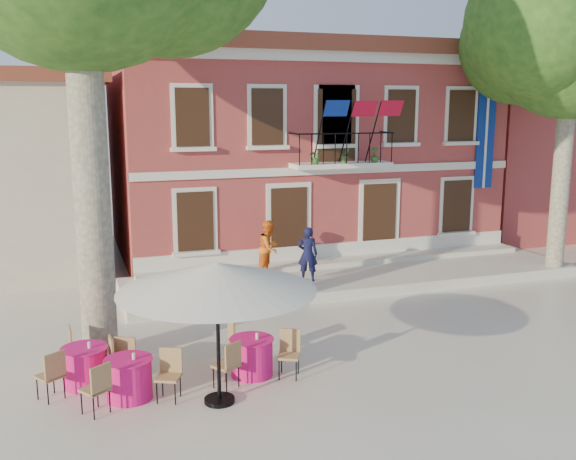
{
  "coord_description": "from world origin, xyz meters",
  "views": [
    {
      "loc": [
        -6.2,
        -12.96,
        5.34
      ],
      "look_at": [
        -0.49,
        3.5,
        1.95
      ],
      "focal_mm": 40.0,
      "sensor_mm": 36.0,
      "label": 1
    }
  ],
  "objects_px": {
    "pedestrian_navy": "(308,254)",
    "cafe_table_0": "(85,364)",
    "pedestrian_orange": "(269,248)",
    "cafe_table_2": "(129,376)",
    "plane_tree_east": "(573,35)",
    "patio_umbrella": "(217,277)",
    "cafe_table_1": "(252,355)"
  },
  "relations": [
    {
      "from": "pedestrian_orange",
      "to": "cafe_table_0",
      "type": "bearing_deg",
      "value": -178.5
    },
    {
      "from": "plane_tree_east",
      "to": "pedestrian_navy",
      "type": "distance_m",
      "value": 10.29
    },
    {
      "from": "cafe_table_1",
      "to": "cafe_table_0",
      "type": "bearing_deg",
      "value": 169.4
    },
    {
      "from": "cafe_table_0",
      "to": "cafe_table_2",
      "type": "xyz_separation_m",
      "value": [
        0.75,
        -0.85,
        0.0
      ]
    },
    {
      "from": "plane_tree_east",
      "to": "cafe_table_2",
      "type": "relative_size",
      "value": 5.36
    },
    {
      "from": "pedestrian_navy",
      "to": "cafe_table_1",
      "type": "height_order",
      "value": "pedestrian_navy"
    },
    {
      "from": "plane_tree_east",
      "to": "patio_umbrella",
      "type": "xyz_separation_m",
      "value": [
        -12.17,
        -5.28,
        -5.04
      ]
    },
    {
      "from": "pedestrian_navy",
      "to": "cafe_table_2",
      "type": "relative_size",
      "value": 0.86
    },
    {
      "from": "pedestrian_navy",
      "to": "cafe_table_0",
      "type": "relative_size",
      "value": 0.86
    },
    {
      "from": "cafe_table_0",
      "to": "pedestrian_orange",
      "type": "bearing_deg",
      "value": 45.49
    },
    {
      "from": "cafe_table_0",
      "to": "pedestrian_navy",
      "type": "bearing_deg",
      "value": 36.07
    },
    {
      "from": "cafe_table_0",
      "to": "cafe_table_1",
      "type": "xyz_separation_m",
      "value": [
        3.18,
        -0.59,
        0.0
      ]
    },
    {
      "from": "pedestrian_navy",
      "to": "pedestrian_orange",
      "type": "relative_size",
      "value": 0.95
    },
    {
      "from": "pedestrian_orange",
      "to": "cafe_table_2",
      "type": "height_order",
      "value": "pedestrian_orange"
    },
    {
      "from": "cafe_table_1",
      "to": "cafe_table_2",
      "type": "bearing_deg",
      "value": -173.92
    },
    {
      "from": "patio_umbrella",
      "to": "cafe_table_0",
      "type": "height_order",
      "value": "patio_umbrella"
    },
    {
      "from": "pedestrian_orange",
      "to": "cafe_table_2",
      "type": "relative_size",
      "value": 0.9
    },
    {
      "from": "pedestrian_navy",
      "to": "pedestrian_orange",
      "type": "height_order",
      "value": "pedestrian_orange"
    },
    {
      "from": "pedestrian_navy",
      "to": "cafe_table_2",
      "type": "distance_m",
      "value": 7.89
    },
    {
      "from": "cafe_table_2",
      "to": "pedestrian_navy",
      "type": "bearing_deg",
      "value": 44.34
    },
    {
      "from": "plane_tree_east",
      "to": "pedestrian_orange",
      "type": "height_order",
      "value": "plane_tree_east"
    },
    {
      "from": "pedestrian_navy",
      "to": "cafe_table_2",
      "type": "xyz_separation_m",
      "value": [
        -5.62,
        -5.49,
        -0.67
      ]
    },
    {
      "from": "cafe_table_1",
      "to": "cafe_table_2",
      "type": "distance_m",
      "value": 2.44
    },
    {
      "from": "pedestrian_navy",
      "to": "cafe_table_0",
      "type": "xyz_separation_m",
      "value": [
        -6.37,
        -4.64,
        -0.67
      ]
    },
    {
      "from": "pedestrian_orange",
      "to": "cafe_table_2",
      "type": "bearing_deg",
      "value": -170.38
    },
    {
      "from": "pedestrian_orange",
      "to": "cafe_table_0",
      "type": "xyz_separation_m",
      "value": [
        -5.5,
        -5.6,
        -0.71
      ]
    },
    {
      "from": "cafe_table_1",
      "to": "cafe_table_2",
      "type": "relative_size",
      "value": 1.0
    },
    {
      "from": "patio_umbrella",
      "to": "cafe_table_2",
      "type": "bearing_deg",
      "value": 155.39
    },
    {
      "from": "pedestrian_navy",
      "to": "cafe_table_0",
      "type": "bearing_deg",
      "value": 59.47
    },
    {
      "from": "cafe_table_2",
      "to": "pedestrian_orange",
      "type": "bearing_deg",
      "value": 53.61
    },
    {
      "from": "plane_tree_east",
      "to": "cafe_table_2",
      "type": "bearing_deg",
      "value": -161.55
    },
    {
      "from": "pedestrian_navy",
      "to": "pedestrian_orange",
      "type": "xyz_separation_m",
      "value": [
        -0.87,
        0.96,
        0.04
      ]
    }
  ]
}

